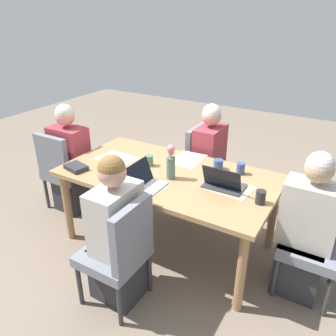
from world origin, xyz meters
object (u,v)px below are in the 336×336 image
at_px(person_head_left_right_near, 305,234).
at_px(laptop_head_left_right_near, 224,184).
at_px(person_near_left_near, 209,164).
at_px(coffee_mug_centre_left, 149,161).
at_px(coffee_mug_near_left, 261,197).
at_px(dining_table, 168,181).
at_px(flower_vase, 171,162).
at_px(coffee_mug_centre_right, 241,169).
at_px(chair_head_left_right_near, 315,234).
at_px(person_far_left_far, 117,238).
at_px(book_red_cover, 76,167).
at_px(chair_head_right_left_mid, 63,168).
at_px(coffee_mug_near_right, 218,164).
at_px(chair_near_left_near, 205,163).
at_px(chair_far_left_far, 121,249).
at_px(laptop_far_left_far, 144,184).
at_px(person_head_right_left_mid, 71,164).

relative_size(person_head_left_right_near, laptop_head_left_right_near, 3.73).
bearing_deg(person_near_left_near, coffee_mug_centre_left, 70.13).
bearing_deg(coffee_mug_near_left, dining_table, -5.60).
distance_m(flower_vase, coffee_mug_centre_right, 0.62).
relative_size(chair_head_left_right_near, person_head_left_right_near, 0.75).
distance_m(person_head_left_right_near, coffee_mug_centre_left, 1.44).
height_order(person_far_left_far, laptop_head_left_right_near, person_far_left_far).
height_order(laptop_head_left_right_near, book_red_cover, laptop_head_left_right_near).
relative_size(chair_head_right_left_mid, book_red_cover, 4.50).
bearing_deg(coffee_mug_near_right, coffee_mug_centre_right, -177.51).
bearing_deg(coffee_mug_near_left, person_far_left_far, 37.87).
height_order(chair_near_left_near, coffee_mug_near_right, chair_near_left_near).
distance_m(chair_far_left_far, laptop_far_left_far, 0.56).
xyz_separation_m(chair_head_right_left_mid, coffee_mug_centre_left, (-1.07, -0.09, 0.30)).
bearing_deg(chair_head_right_left_mid, coffee_mug_centre_right, -169.03).
distance_m(coffee_mug_near_left, coffee_mug_centre_left, 1.08).
distance_m(person_head_left_right_near, coffee_mug_centre_right, 0.75).
height_order(chair_head_right_left_mid, laptop_head_left_right_near, laptop_head_left_right_near).
bearing_deg(chair_head_right_left_mid, person_far_left_far, 152.00).
distance_m(person_head_left_right_near, flower_vase, 1.18).
height_order(chair_head_left_right_near, coffee_mug_centre_right, chair_head_left_right_near).
bearing_deg(laptop_far_left_far, chair_head_left_right_near, -160.86).
relative_size(chair_near_left_near, laptop_head_left_right_near, 2.81).
bearing_deg(flower_vase, person_head_left_right_near, -174.71).
height_order(person_near_left_near, person_far_left_far, same).
bearing_deg(dining_table, chair_near_left_near, -87.99).
bearing_deg(person_head_right_left_mid, book_red_cover, 141.67).
relative_size(flower_vase, laptop_head_left_right_near, 0.96).
bearing_deg(person_head_right_left_mid, person_far_left_far, 148.30).
distance_m(person_head_right_left_mid, chair_head_left_right_near, 2.49).
distance_m(flower_vase, laptop_far_left_far, 0.30).
xyz_separation_m(chair_head_right_left_mid, person_far_left_far, (-1.30, 0.69, 0.03)).
bearing_deg(person_near_left_near, dining_table, 86.81).
bearing_deg(chair_head_left_right_near, coffee_mug_centre_right, -16.59).
bearing_deg(laptop_far_left_far, dining_table, -93.77).
height_order(person_head_right_left_mid, laptop_head_left_right_near, person_head_right_left_mid).
bearing_deg(coffee_mug_centre_right, person_head_left_right_near, 156.08).
distance_m(chair_near_left_near, laptop_far_left_far, 1.23).
distance_m(laptop_head_left_right_near, coffee_mug_centre_left, 0.75).
relative_size(chair_near_left_near, coffee_mug_centre_left, 8.98).
xyz_separation_m(chair_near_left_near, coffee_mug_centre_right, (-0.58, 0.55, 0.30)).
relative_size(person_head_left_right_near, coffee_mug_near_right, 13.21).
xyz_separation_m(laptop_head_left_right_near, laptop_far_left_far, (0.55, 0.33, 0.00)).
xyz_separation_m(flower_vase, book_red_cover, (0.82, 0.28, -0.13)).
height_order(chair_near_left_near, person_far_left_far, person_far_left_far).
relative_size(laptop_far_left_far, book_red_cover, 1.60).
height_order(person_head_left_right_near, coffee_mug_centre_right, person_head_left_right_near).
xyz_separation_m(person_head_left_right_near, coffee_mug_centre_right, (0.64, -0.28, 0.27)).
bearing_deg(laptop_head_left_right_near, chair_near_left_near, -57.48).
relative_size(person_far_left_far, flower_vase, 3.90).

